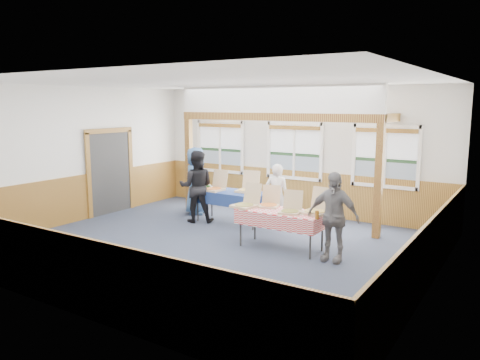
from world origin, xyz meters
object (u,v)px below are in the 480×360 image
object	(u,v)px
woman_white	(277,197)
man_blue	(196,181)
table_right	(281,214)
person_grey	(333,217)
table_left	(231,194)
woman_black	(196,187)

from	to	relation	value
woman_white	man_blue	xyz separation A→B (m)	(-2.45, 0.22, 0.11)
table_right	person_grey	bearing A→B (deg)	-25.96
table_right	woman_white	distance (m)	1.46
table_left	person_grey	xyz separation A→B (m)	(3.02, -1.27, 0.11)
table_left	woman_white	size ratio (longest dim) A/B	1.25
table_left	man_blue	bearing A→B (deg)	179.76
woman_black	table_left	bearing A→B (deg)	172.41
table_left	table_right	distance (m)	2.24
woman_black	person_grey	size ratio (longest dim) A/B	1.05
table_left	woman_black	world-z (taller)	woman_black
table_right	woman_black	distance (m)	2.79
woman_black	woman_white	bearing A→B (deg)	160.62
table_right	man_blue	world-z (taller)	man_blue
man_blue	person_grey	xyz separation A→B (m)	(4.32, -1.59, -0.05)
person_grey	table_right	bearing A→B (deg)	173.62
woman_black	man_blue	bearing A→B (deg)	-83.79
woman_white	man_blue	size ratio (longest dim) A/B	0.87
woman_white	man_blue	bearing A→B (deg)	-21.38
man_blue	person_grey	distance (m)	4.60
table_left	person_grey	size ratio (longest dim) A/B	1.14
man_blue	person_grey	bearing A→B (deg)	-130.84
woman_black	table_right	bearing A→B (deg)	130.67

